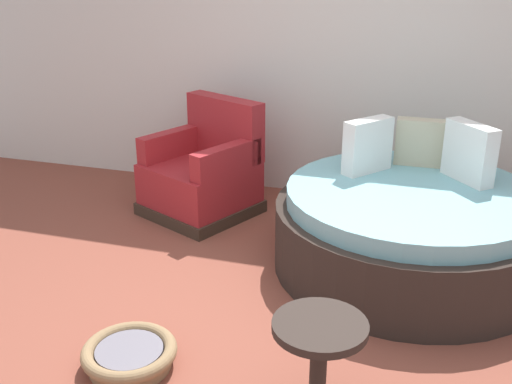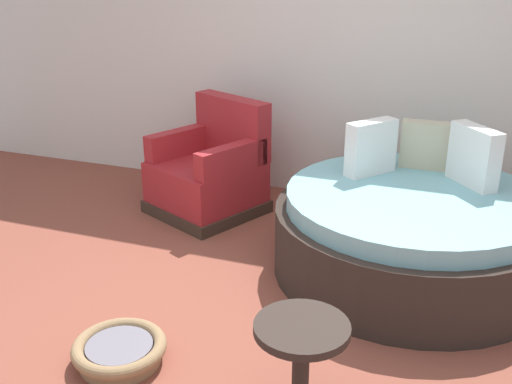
{
  "view_description": "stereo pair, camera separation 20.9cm",
  "coord_description": "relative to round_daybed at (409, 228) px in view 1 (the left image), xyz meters",
  "views": [
    {
      "loc": [
        0.91,
        -2.86,
        2.08
      ],
      "look_at": [
        -0.22,
        0.82,
        0.55
      ],
      "focal_mm": 42.8,
      "sensor_mm": 36.0,
      "label": 1
    },
    {
      "loc": [
        1.11,
        -2.79,
        2.08
      ],
      "look_at": [
        -0.22,
        0.82,
        0.55
      ],
      "focal_mm": 42.8,
      "sensor_mm": 36.0,
      "label": 2
    }
  ],
  "objects": [
    {
      "name": "ground_plane",
      "position": [
        -0.8,
        -1.09,
        -0.31
      ],
      "size": [
        8.0,
        8.0,
        0.02
      ],
      "primitive_type": "cube",
      "color": "brown"
    },
    {
      "name": "pet_basket",
      "position": [
        -1.33,
        -1.57,
        -0.23
      ],
      "size": [
        0.51,
        0.51,
        0.13
      ],
      "color": "#8E704C",
      "rests_on": "ground_plane"
    },
    {
      "name": "round_daybed",
      "position": [
        0.0,
        0.0,
        0.0
      ],
      "size": [
        1.85,
        1.85,
        0.99
      ],
      "color": "#2D231E",
      "rests_on": "ground_plane"
    },
    {
      "name": "side_table",
      "position": [
        -0.3,
        -1.64,
        0.13
      ],
      "size": [
        0.44,
        0.44,
        0.52
      ],
      "color": "#2D231E",
      "rests_on": "ground_plane"
    },
    {
      "name": "red_armchair",
      "position": [
        -1.71,
        0.5,
        0.03
      ],
      "size": [
        1.06,
        1.06,
        0.94
      ],
      "color": "#38281E",
      "rests_on": "ground_plane"
    },
    {
      "name": "back_wall",
      "position": [
        -0.8,
        1.27,
        1.02
      ],
      "size": [
        8.0,
        0.12,
        2.64
      ],
      "primitive_type": "cube",
      "color": "silver",
      "rests_on": "ground_plane"
    }
  ]
}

